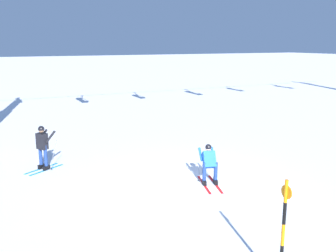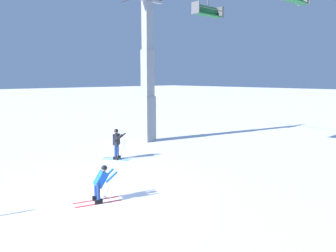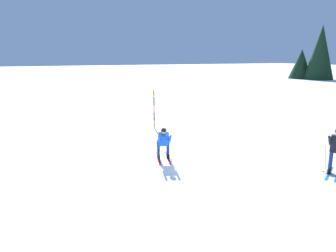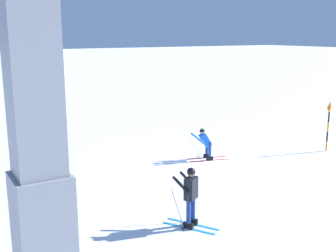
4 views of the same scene
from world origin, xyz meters
name	(u,v)px [view 2 (image 2 of 4)]	position (x,y,z in m)	size (l,w,h in m)	color
ground_plane	(96,195)	(0.00, 0.00, 0.00)	(260.00, 260.00, 0.00)	white
skier_carving_main	(101,181)	(0.72, -0.20, 0.78)	(1.06, 1.80, 1.50)	red
lift_tower_near	(148,82)	(-7.16, 8.65, 4.28)	(0.84, 2.74, 10.36)	gray
chairlift_seat_nearest	(207,10)	(-1.76, 8.65, 8.42)	(0.61, 2.18, 2.17)	black
skier_distant_uphill	(117,142)	(-4.24, 3.92, 1.02)	(1.57, 1.16, 1.77)	#198CCC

